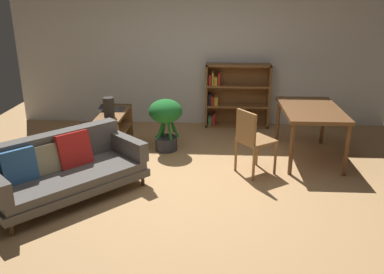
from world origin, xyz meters
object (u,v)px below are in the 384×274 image
media_console (114,129)px  dining_table (311,113)px  fabric_couch (62,168)px  bookshelf (234,95)px  desk_speaker (109,107)px  dining_chair_near (252,138)px  potted_floor_plant (166,118)px  open_laptop (113,109)px

media_console → dining_table: (3.00, -0.35, 0.42)m
fabric_couch → bookshelf: (2.17, 2.89, 0.22)m
media_console → dining_table: 3.05m
desk_speaker → dining_chair_near: size_ratio=0.33×
dining_table → dining_chair_near: dining_chair_near is taller
media_console → potted_floor_plant: 0.90m
open_laptop → dining_chair_near: bearing=-27.9°
desk_speaker → media_console: bearing=90.3°
media_console → fabric_couch: bearing=-96.9°
dining_chair_near → dining_table: bearing=35.6°
potted_floor_plant → bookshelf: (1.10, 1.32, 0.05)m
media_console → dining_table: bearing=-6.6°
fabric_couch → media_console: (0.21, 1.73, -0.08)m
fabric_couch → desk_speaker: desk_speaker is taller
fabric_couch → bookshelf: bookshelf is taller
open_laptop → dining_table: dining_table is taller
open_laptop → bookshelf: bookshelf is taller
dining_table → open_laptop: bearing=170.7°
dining_chair_near → bookshelf: bookshelf is taller
media_console → dining_chair_near: 2.34m
open_laptop → desk_speaker: size_ratio=1.36×
media_console → bookshelf: 2.29m
fabric_couch → open_laptop: (0.18, 1.88, 0.22)m
media_console → dining_chair_near: dining_chair_near is taller
bookshelf → open_laptop: bearing=-153.0°
open_laptop → desk_speaker: bearing=-85.0°
bookshelf → media_console: bearing=-149.3°
potted_floor_plant → bookshelf: size_ratio=0.71×
fabric_couch → desk_speaker: (0.21, 1.49, 0.35)m
dining_table → potted_floor_plant: bearing=175.0°
potted_floor_plant → dining_chair_near: 1.50m
fabric_couch → open_laptop: fabric_couch is taller
dining_table → media_console: bearing=173.4°
fabric_couch → dining_table: bearing=23.3°
desk_speaker → fabric_couch: bearing=-98.1°
dining_table → fabric_couch: bearing=-156.7°
dining_table → dining_chair_near: size_ratio=1.51×
media_console → dining_chair_near: bearing=-25.1°
dining_table → bookshelf: (-1.04, 1.51, -0.12)m
open_laptop → dining_chair_near: dining_chair_near is taller
media_console → potted_floor_plant: size_ratio=1.27×
fabric_couch → potted_floor_plant: (1.06, 1.57, 0.17)m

